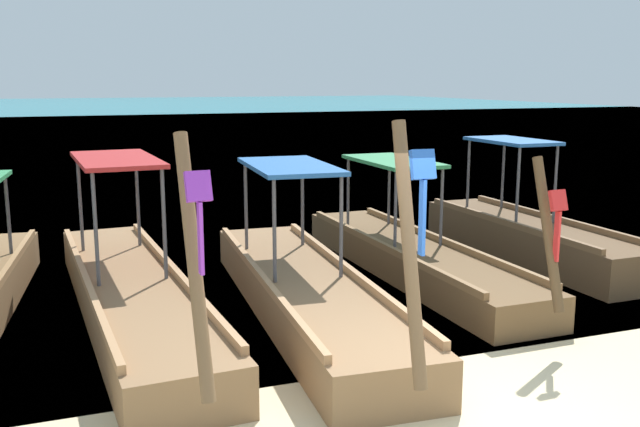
# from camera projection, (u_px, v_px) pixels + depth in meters

# --- Properties ---
(sea_water) EXTENTS (120.00, 120.00, 0.00)m
(sea_water) POSITION_uv_depth(u_px,v_px,m) (93.00, 115.00, 62.89)
(sea_water) COLOR #147A89
(sea_water) RESTS_ON ground
(longtail_boat_violet_ribbon) EXTENTS (1.59, 7.42, 2.69)m
(longtail_boat_violet_ribbon) POSITION_uv_depth(u_px,v_px,m) (132.00, 293.00, 9.29)
(longtail_boat_violet_ribbon) COLOR olive
(longtail_boat_violet_ribbon) RESTS_ON ground
(longtail_boat_blue_ribbon) EXTENTS (1.69, 6.90, 2.78)m
(longtail_boat_blue_ribbon) POSITION_uv_depth(u_px,v_px,m) (305.00, 291.00, 9.38)
(longtail_boat_blue_ribbon) COLOR olive
(longtail_boat_blue_ribbon) RESTS_ON ground
(longtail_boat_red_ribbon) EXTENTS (1.22, 6.69, 2.24)m
(longtail_boat_red_ribbon) POSITION_uv_depth(u_px,v_px,m) (413.00, 256.00, 11.35)
(longtail_boat_red_ribbon) COLOR brown
(longtail_boat_red_ribbon) RESTS_ON ground
(longtail_boat_green_ribbon) EXTENTS (1.18, 5.50, 2.66)m
(longtail_boat_green_ribbon) POSITION_uv_depth(u_px,v_px,m) (529.00, 237.00, 12.39)
(longtail_boat_green_ribbon) COLOR brown
(longtail_boat_green_ribbon) RESTS_ON ground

